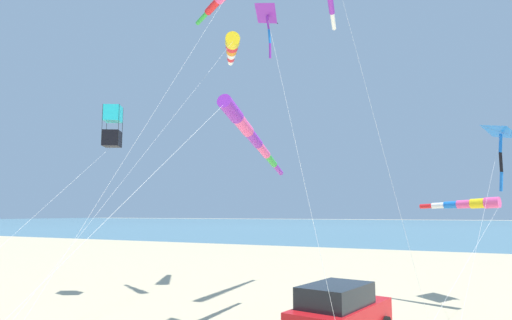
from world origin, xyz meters
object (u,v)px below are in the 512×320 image
(cooler_box, at_px, (374,319))
(kite_windsock_black_fish_shape, at_px, (250,134))
(kite_windsock_magenta_far_left, at_px, (469,204))
(parked_car, at_px, (340,312))
(kite_delta_red_high_left, at_px, (502,132))
(kite_windsock_green_low_center, at_px, (232,48))
(kite_box_long_streamer_right, at_px, (112,126))
(kite_delta_orange_high_right, at_px, (268,15))
(kite_windsock_long_streamer_left, at_px, (218,1))

(cooler_box, relative_size, kite_windsock_black_fish_shape, 0.04)
(cooler_box, bearing_deg, kite_windsock_magenta_far_left, -37.81)
(parked_car, bearing_deg, kite_windsock_magenta_far_left, -28.98)
(kite_windsock_black_fish_shape, height_order, kite_delta_red_high_left, kite_delta_red_high_left)
(kite_windsock_green_low_center, distance_m, kite_windsock_magenta_far_left, 14.70)
(parked_car, height_order, kite_windsock_black_fish_shape, kite_windsock_black_fish_shape)
(parked_car, bearing_deg, kite_delta_red_high_left, -32.24)
(kite_box_long_streamer_right, xyz_separation_m, kite_delta_orange_high_right, (-2.79, -9.72, 2.52))
(kite_windsock_green_low_center, bearing_deg, kite_delta_red_high_left, -80.57)
(kite_windsock_magenta_far_left, height_order, kite_delta_red_high_left, kite_delta_red_high_left)
(parked_car, xyz_separation_m, kite_windsock_long_streamer_left, (3.10, 6.58, 13.53))
(kite_box_long_streamer_right, distance_m, kite_windsock_long_streamer_left, 8.09)
(cooler_box, height_order, kite_windsock_black_fish_shape, kite_windsock_black_fish_shape)
(cooler_box, bearing_deg, kite_windsock_long_streamer_left, 87.09)
(cooler_box, bearing_deg, kite_box_long_streamer_right, 95.49)
(kite_delta_orange_high_right, relative_size, kite_windsock_magenta_far_left, 1.38)
(kite_windsock_green_low_center, bearing_deg, kite_box_long_streamer_right, 141.53)
(parked_car, xyz_separation_m, kite_windsock_magenta_far_left, (7.10, -3.93, 3.57))
(cooler_box, height_order, kite_delta_red_high_left, kite_delta_red_high_left)
(kite_windsock_long_streamer_left, bearing_deg, kite_delta_orange_high_right, -132.98)
(kite_delta_orange_high_right, xyz_separation_m, kite_windsock_long_streamer_left, (4.33, 4.65, 3.59))
(kite_delta_orange_high_right, distance_m, kite_windsock_magenta_far_left, 12.02)
(kite_box_long_streamer_right, bearing_deg, parked_car, -97.64)
(kite_windsock_green_low_center, bearing_deg, kite_windsock_magenta_far_left, -87.13)
(kite_windsock_magenta_far_left, distance_m, kite_delta_red_high_left, 4.04)
(cooler_box, height_order, kite_delta_orange_high_right, kite_delta_orange_high_right)
(kite_delta_red_high_left, bearing_deg, kite_delta_orange_high_right, 143.24)
(kite_windsock_green_low_center, xyz_separation_m, kite_delta_red_high_left, (2.19, -13.22, -5.59))
(kite_box_long_streamer_right, bearing_deg, kite_windsock_long_streamer_left, -73.19)
(kite_windsock_magenta_far_left, bearing_deg, kite_windsock_green_low_center, 92.87)
(parked_car, xyz_separation_m, kite_box_long_streamer_right, (1.56, 11.66, 7.43))
(kite_box_long_streamer_right, height_order, kite_windsock_black_fish_shape, kite_box_long_streamer_right)
(parked_car, relative_size, kite_windsock_long_streamer_left, 0.31)
(parked_car, xyz_separation_m, kite_windsock_green_low_center, (6.51, 7.72, 12.51))
(parked_car, bearing_deg, cooler_box, -11.31)
(parked_car, distance_m, cooler_box, 2.89)
(kite_box_long_streamer_right, bearing_deg, kite_delta_orange_high_right, -106.03)
(kite_box_long_streamer_right, relative_size, kite_windsock_black_fish_shape, 0.65)
(kite_box_long_streamer_right, distance_m, kite_windsock_green_low_center, 8.11)
(cooler_box, xyz_separation_m, kite_box_long_streamer_right, (-1.17, 12.20, 8.17))
(kite_delta_red_high_left, bearing_deg, kite_windsock_black_fish_shape, 139.21)
(parked_car, bearing_deg, kite_windsock_black_fish_shape, 107.88)
(kite_box_long_streamer_right, bearing_deg, kite_windsock_black_fish_shape, -105.56)
(cooler_box, relative_size, kite_delta_orange_high_right, 0.06)
(kite_box_long_streamer_right, height_order, kite_windsock_magenta_far_left, kite_box_long_streamer_right)
(cooler_box, bearing_deg, kite_windsock_black_fish_shape, 137.39)
(kite_delta_orange_high_right, bearing_deg, kite_windsock_black_fish_shape, 69.35)
(kite_delta_orange_high_right, bearing_deg, kite_windsock_green_low_center, 36.80)
(cooler_box, xyz_separation_m, kite_windsock_magenta_far_left, (4.36, -3.38, 4.31))
(cooler_box, distance_m, kite_windsock_green_low_center, 16.07)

